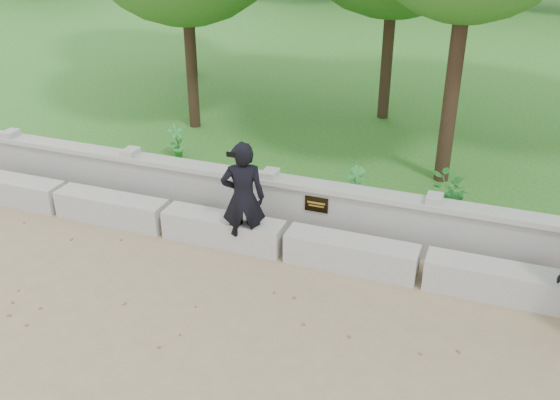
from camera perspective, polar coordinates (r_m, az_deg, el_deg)
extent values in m
plane|color=#8E7C57|center=(7.89, -4.40, -11.78)|extent=(80.00, 80.00, 0.00)
cube|color=#29591B|center=(20.31, 12.52, 12.48)|extent=(40.00, 22.00, 0.25)
cube|color=#A8A59E|center=(11.70, -23.23, 0.85)|extent=(1.90, 0.45, 0.45)
cube|color=#A8A59E|center=(10.49, -15.14, -0.76)|extent=(1.90, 0.45, 0.45)
cube|color=#A8A59E|center=(9.55, -5.20, -2.72)|extent=(1.90, 0.45, 0.45)
cube|color=#A8A59E|center=(8.96, 6.49, -4.90)|extent=(1.90, 0.45, 0.45)
cube|color=#A8A59E|center=(8.81, 19.26, -7.04)|extent=(1.90, 0.45, 0.45)
cube|color=#9E9B95|center=(9.70, 1.87, -0.89)|extent=(12.50, 0.25, 0.82)
cube|color=#A8A59E|center=(9.50, 1.91, 1.52)|extent=(12.50, 0.35, 0.08)
cube|color=black|center=(9.40, 3.35, -0.41)|extent=(0.36, 0.02, 0.24)
imported|color=black|center=(9.02, -3.38, 0.16)|extent=(0.75, 0.63, 1.75)
cube|color=black|center=(8.39, -4.48, 4.15)|extent=(0.14, 0.07, 0.07)
cylinder|color=#382619|center=(17.35, -8.35, 17.34)|extent=(0.26, 0.26, 3.82)
cylinder|color=#382619|center=(13.30, -8.21, 13.75)|extent=(0.23, 0.23, 3.46)
cylinder|color=#382619|center=(13.92, 9.90, 14.59)|extent=(0.25, 0.25, 3.64)
cylinder|color=#382619|center=(10.82, 15.62, 11.00)|extent=(0.26, 0.26, 3.79)
imported|color=#308E37|center=(12.05, -9.39, 5.32)|extent=(0.39, 0.42, 0.66)
imported|color=#308E37|center=(10.06, 6.89, 1.10)|extent=(0.47, 0.47, 0.67)
imported|color=#308E37|center=(10.14, 15.39, 0.55)|extent=(0.81, 0.80, 0.68)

